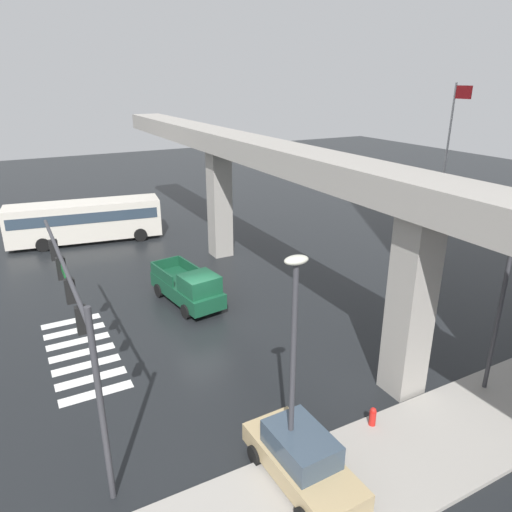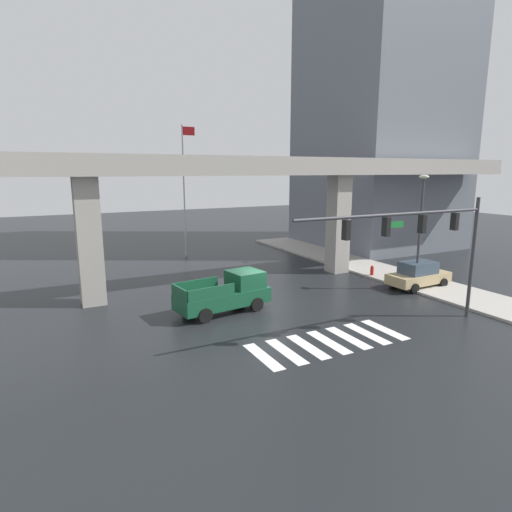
{
  "view_description": "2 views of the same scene",
  "coord_description": "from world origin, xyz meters",
  "px_view_note": "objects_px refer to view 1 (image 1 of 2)",
  "views": [
    {
      "loc": [
        19.81,
        -7.57,
        11.52
      ],
      "look_at": [
        0.79,
        2.59,
        3.4
      ],
      "focal_mm": 33.34,
      "sensor_mm": 36.0,
      "label": 1
    },
    {
      "loc": [
        -10.93,
        -20.11,
        7.51
      ],
      "look_at": [
        0.22,
        1.74,
        2.54
      ],
      "focal_mm": 29.74,
      "sensor_mm": 36.0,
      "label": 2
    }
  ],
  "objects_px": {
    "sedan_tan": "(302,458)",
    "city_bus": "(85,219)",
    "traffic_signal_mast": "(73,304)",
    "street_lamp_mid_block": "(505,284)",
    "pickup_truck": "(189,288)",
    "fire_hydrant": "(372,418)",
    "flagpole": "(446,169)",
    "street_lamp_near_corner": "(294,346)"
  },
  "relations": [
    {
      "from": "sedan_tan",
      "to": "traffic_signal_mast",
      "type": "relative_size",
      "value": 0.4
    },
    {
      "from": "street_lamp_mid_block",
      "to": "fire_hydrant",
      "type": "bearing_deg",
      "value": -94.27
    },
    {
      "from": "sedan_tan",
      "to": "traffic_signal_mast",
      "type": "bearing_deg",
      "value": -137.96
    },
    {
      "from": "city_bus",
      "to": "flagpole",
      "type": "relative_size",
      "value": 0.98
    },
    {
      "from": "fire_hydrant",
      "to": "sedan_tan",
      "type": "bearing_deg",
      "value": -77.43
    },
    {
      "from": "city_bus",
      "to": "traffic_signal_mast",
      "type": "relative_size",
      "value": 1.01
    },
    {
      "from": "pickup_truck",
      "to": "traffic_signal_mast",
      "type": "distance_m",
      "value": 10.34
    },
    {
      "from": "pickup_truck",
      "to": "street_lamp_mid_block",
      "type": "relative_size",
      "value": 0.73
    },
    {
      "from": "pickup_truck",
      "to": "street_lamp_near_corner",
      "type": "bearing_deg",
      "value": -6.7
    },
    {
      "from": "pickup_truck",
      "to": "street_lamp_near_corner",
      "type": "xyz_separation_m",
      "value": [
        12.55,
        -1.47,
        3.57
      ]
    },
    {
      "from": "sedan_tan",
      "to": "fire_hydrant",
      "type": "height_order",
      "value": "sedan_tan"
    },
    {
      "from": "pickup_truck",
      "to": "fire_hydrant",
      "type": "height_order",
      "value": "pickup_truck"
    },
    {
      "from": "pickup_truck",
      "to": "city_bus",
      "type": "bearing_deg",
      "value": -167.57
    },
    {
      "from": "city_bus",
      "to": "sedan_tan",
      "type": "relative_size",
      "value": 2.54
    },
    {
      "from": "sedan_tan",
      "to": "street_lamp_mid_block",
      "type": "xyz_separation_m",
      "value": [
        -0.37,
        8.81,
        3.7
      ]
    },
    {
      "from": "sedan_tan",
      "to": "street_lamp_mid_block",
      "type": "relative_size",
      "value": 0.6
    },
    {
      "from": "sedan_tan",
      "to": "traffic_signal_mast",
      "type": "height_order",
      "value": "traffic_signal_mast"
    },
    {
      "from": "sedan_tan",
      "to": "pickup_truck",
      "type": "bearing_deg",
      "value": 174.26
    },
    {
      "from": "sedan_tan",
      "to": "flagpole",
      "type": "height_order",
      "value": "flagpole"
    },
    {
      "from": "street_lamp_near_corner",
      "to": "fire_hydrant",
      "type": "bearing_deg",
      "value": 96.28
    },
    {
      "from": "city_bus",
      "to": "street_lamp_near_corner",
      "type": "distance_m",
      "value": 26.34
    },
    {
      "from": "city_bus",
      "to": "street_lamp_mid_block",
      "type": "relative_size",
      "value": 1.53
    },
    {
      "from": "sedan_tan",
      "to": "fire_hydrant",
      "type": "bearing_deg",
      "value": 102.57
    },
    {
      "from": "street_lamp_mid_block",
      "to": "flagpole",
      "type": "height_order",
      "value": "flagpole"
    },
    {
      "from": "pickup_truck",
      "to": "fire_hydrant",
      "type": "distance_m",
      "value": 12.35
    },
    {
      "from": "street_lamp_mid_block",
      "to": "pickup_truck",
      "type": "bearing_deg",
      "value": -149.08
    },
    {
      "from": "pickup_truck",
      "to": "flagpole",
      "type": "distance_m",
      "value": 16.49
    },
    {
      "from": "street_lamp_near_corner",
      "to": "flagpole",
      "type": "distance_m",
      "value": 19.58
    },
    {
      "from": "sedan_tan",
      "to": "city_bus",
      "type": "bearing_deg",
      "value": -176.33
    },
    {
      "from": "pickup_truck",
      "to": "city_bus",
      "type": "xyz_separation_m",
      "value": [
        -13.6,
        -3.0,
        0.73
      ]
    },
    {
      "from": "traffic_signal_mast",
      "to": "sedan_tan",
      "type": "bearing_deg",
      "value": 42.04
    },
    {
      "from": "pickup_truck",
      "to": "street_lamp_near_corner",
      "type": "relative_size",
      "value": 0.73
    },
    {
      "from": "traffic_signal_mast",
      "to": "street_lamp_near_corner",
      "type": "height_order",
      "value": "street_lamp_near_corner"
    },
    {
      "from": "street_lamp_near_corner",
      "to": "city_bus",
      "type": "bearing_deg",
      "value": -176.66
    },
    {
      "from": "street_lamp_mid_block",
      "to": "street_lamp_near_corner",
      "type": "bearing_deg",
      "value": -90.0
    },
    {
      "from": "traffic_signal_mast",
      "to": "street_lamp_mid_block",
      "type": "height_order",
      "value": "street_lamp_mid_block"
    },
    {
      "from": "street_lamp_mid_block",
      "to": "sedan_tan",
      "type": "bearing_deg",
      "value": -87.59
    },
    {
      "from": "city_bus",
      "to": "fire_hydrant",
      "type": "relative_size",
      "value": 13.0
    },
    {
      "from": "pickup_truck",
      "to": "traffic_signal_mast",
      "type": "bearing_deg",
      "value": -42.13
    },
    {
      "from": "pickup_truck",
      "to": "fire_hydrant",
      "type": "bearing_deg",
      "value": 10.08
    },
    {
      "from": "sedan_tan",
      "to": "street_lamp_near_corner",
      "type": "bearing_deg",
      "value": -154.49
    },
    {
      "from": "flagpole",
      "to": "traffic_signal_mast",
      "type": "bearing_deg",
      "value": -78.35
    }
  ]
}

